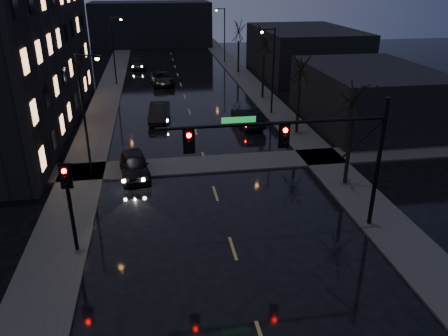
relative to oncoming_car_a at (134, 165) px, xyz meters
name	(u,v)px	position (x,y,z in m)	size (l,w,h in m)	color
sidewalk_left	(104,107)	(-3.55, 17.47, -0.71)	(3.00, 140.00, 0.12)	#2D2D2B
sidewalk_right	(265,100)	(13.45, 17.47, -0.71)	(3.00, 140.00, 0.12)	#2D2D2B
sidewalk_cross	(206,164)	(4.95, 0.97, -0.71)	(40.00, 3.00, 0.12)	#2D2D2B
commercial_right_near	(368,96)	(20.45, 8.47, 1.73)	(10.00, 14.00, 5.00)	black
commercial_right_far	(304,51)	(21.95, 30.47, 2.23)	(12.00, 18.00, 6.00)	black
far_block	(151,24)	(1.95, 60.47, 3.23)	(22.00, 10.00, 8.00)	black
signal_mast	(309,144)	(8.79, -8.54, 4.10)	(11.11, 0.41, 7.00)	black
signal_pole_left	(69,196)	(-2.55, -8.54, 2.24)	(0.35, 0.41, 4.53)	black
tree_near	(356,88)	(13.35, -3.53, 5.45)	(3.52, 3.52, 8.08)	black
tree_mid_a	(301,64)	(13.35, 6.47, 5.06)	(3.30, 3.30, 7.58)	black
tree_mid_b	(265,36)	(13.35, 18.47, 5.84)	(3.74, 3.74, 8.59)	black
tree_far	(239,27)	(13.35, 32.47, 5.29)	(3.43, 3.43, 7.88)	black
streetlight_l_near	(86,106)	(-2.64, 0.47, 4.00)	(1.53, 0.28, 8.00)	black
streetlight_l_far	(115,45)	(-2.64, 27.47, 4.00)	(1.53, 0.28, 8.00)	black
streetlight_r_mid	(271,64)	(12.53, 12.47, 4.00)	(1.53, 0.28, 8.00)	black
streetlight_r_far	(223,31)	(12.53, 40.47, 4.00)	(1.53, 0.28, 8.00)	black
oncoming_car_a	(134,165)	(0.00, 0.00, 0.00)	(1.82, 4.52, 1.54)	black
oncoming_car_b	(159,112)	(1.98, 12.06, 0.03)	(1.68, 4.83, 1.59)	black
oncoming_car_c	(162,78)	(2.68, 26.96, 0.00)	(2.55, 5.54, 1.54)	black
oncoming_car_d	(138,63)	(-0.46, 37.92, -0.03)	(2.08, 5.13, 1.49)	black
lead_car	(248,117)	(9.71, 9.30, 0.05)	(1.73, 4.95, 1.63)	black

